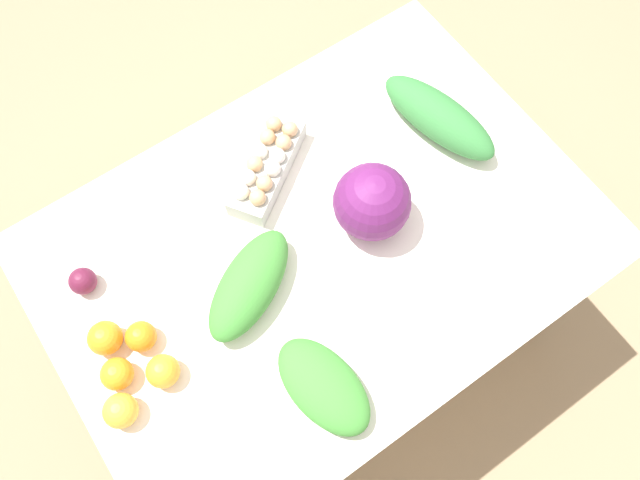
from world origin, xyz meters
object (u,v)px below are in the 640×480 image
Objects in this scene: greens_bunch_scallion at (324,386)px; orange_2 at (121,411)px; orange_1 at (141,336)px; orange_4 at (117,374)px; orange_3 at (163,371)px; greens_bunch_kale at (439,117)px; greens_bunch_beet_tops at (249,285)px; orange_0 at (105,338)px; egg_carton at (267,165)px; beet_root at (83,281)px; cabbage_purple at (372,202)px.

orange_2 is (0.38, -0.20, 0.00)m from greens_bunch_scallion.
orange_4 is at bearing 28.11° from orange_1.
greens_bunch_kale is at bearing -169.83° from orange_3.
orange_1 is (0.90, 0.06, -0.01)m from greens_bunch_kale.
greens_bunch_beet_tops reaches higher than orange_2.
greens_bunch_kale is at bearing -173.68° from orange_4.
greens_bunch_scallion is at bearing 133.06° from orange_0.
egg_carton is at bearing -163.27° from orange_0.
egg_carton is 3.73× the size of orange_0.
orange_0 reaches higher than orange_4.
beet_root is 0.86× the size of orange_3.
cabbage_purple is 0.61m from orange_1.
greens_bunch_beet_tops is (0.34, -0.01, -0.04)m from cabbage_purple.
greens_bunch_beet_tops is 0.28m from greens_bunch_scallion.
greens_bunch_kale reaches higher than orange_1.
orange_1 is (0.60, -0.05, -0.06)m from cabbage_purple.
egg_carton is 3.89× the size of orange_3.
greens_bunch_beet_tops is 0.85× the size of greens_bunch_kale.
greens_bunch_scallion is (0.19, 0.52, -0.01)m from egg_carton.
orange_4 reaches higher than orange_1.
orange_2 is at bearing 78.39° from beet_root.
orange_1 is at bearing 169.14° from egg_carton.
orange_1 is at bearing -4.40° from cabbage_purple.
cabbage_purple reaches higher than greens_bunch_kale.
greens_bunch_kale is 0.99m from orange_4.
orange_4 is at bearing 81.82° from beet_root.
orange_1 is (-0.07, 0.04, -0.00)m from orange_0.
greens_bunch_scallion is 3.33× the size of orange_2.
greens_bunch_scallion is 0.44m from orange_2.
greens_bunch_beet_tops is at bearing 166.28° from orange_0.
greens_bunch_scallion is at bearing -144.39° from egg_carton.
greens_bunch_kale is 4.51× the size of orange_2.
egg_carton is at bearing -60.91° from cabbage_purple.
greens_bunch_scallion is 3.25× the size of orange_0.
cabbage_purple is at bearing 172.58° from orange_0.
greens_bunch_beet_tops is 4.17× the size of orange_1.
beet_root is at bearing -101.61° from orange_2.
cabbage_purple is 2.88× the size of beet_root.
orange_1 is 0.96× the size of orange_4.
orange_0 is 0.08m from orange_1.
egg_carton is 0.85× the size of greens_bunch_kale.
cabbage_purple reaches higher than egg_carton.
greens_bunch_kale is 4.59× the size of orange_3.
greens_bunch_kale is 1.03m from orange_2.
cabbage_purple is 0.63× the size of greens_bunch_beet_tops.
greens_bunch_scallion is (0.33, 0.28, -0.06)m from cabbage_purple.
greens_bunch_beet_tops is at bearing 171.43° from orange_1.
beet_root is (0.95, -0.13, -0.02)m from greens_bunch_kale.
orange_3 is at bearing 148.48° from orange_4.
greens_bunch_scallion is 0.74× the size of greens_bunch_kale.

